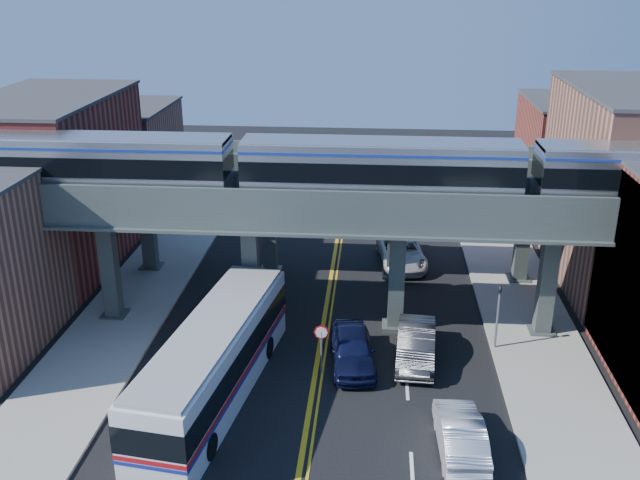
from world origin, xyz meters
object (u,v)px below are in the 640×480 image
at_px(transit_train, 380,169).
at_px(car_lane_a, 353,349).
at_px(car_lane_c, 401,252).
at_px(car_lane_d, 401,209).
at_px(stop_sign, 321,341).
at_px(traffic_signal, 498,310).
at_px(car_parked_curb, 460,434).
at_px(transit_bus, 214,361).
at_px(car_lane_b, 416,345).

xyz_separation_m(transit_train, car_lane_a, (-1.13, -4.15, -8.25)).
distance_m(car_lane_c, car_lane_d, 9.32).
height_order(stop_sign, car_lane_a, stop_sign).
xyz_separation_m(traffic_signal, car_lane_d, (-4.42, 20.52, -1.56)).
relative_size(transit_train, car_parked_curb, 8.69).
relative_size(stop_sign, traffic_signal, 0.64).
distance_m(stop_sign, car_lane_a, 1.93).
bearing_deg(stop_sign, car_lane_d, 79.23).
xyz_separation_m(car_lane_c, car_lane_d, (0.19, 9.32, -0.12)).
bearing_deg(transit_bus, car_lane_a, -54.60).
bearing_deg(car_lane_c, car_lane_d, 82.48).
height_order(stop_sign, traffic_signal, traffic_signal).
bearing_deg(stop_sign, traffic_signal, 18.63).
xyz_separation_m(car_lane_a, car_lane_c, (2.78, 13.35, -0.03)).
bearing_deg(car_lane_a, transit_bus, -159.61).
bearing_deg(stop_sign, car_lane_c, 73.22).
xyz_separation_m(traffic_signal, transit_bus, (-13.69, -5.39, -0.47)).
relative_size(stop_sign, car_lane_d, 0.52).
relative_size(transit_bus, car_parked_curb, 2.77).
distance_m(stop_sign, car_parked_curb, 8.44).
relative_size(transit_train, transit_bus, 3.14).
bearing_deg(stop_sign, transit_train, 62.23).
height_order(stop_sign, car_lane_d, stop_sign).
xyz_separation_m(transit_train, stop_sign, (-2.63, -5.00, -7.39)).
bearing_deg(car_lane_a, car_lane_c, 71.36).
height_order(traffic_signal, car_lane_d, traffic_signal).
xyz_separation_m(car_lane_a, car_lane_b, (3.20, 0.73, -0.01)).
bearing_deg(car_lane_b, traffic_signal, 22.49).
distance_m(traffic_signal, car_lane_a, 7.83).
distance_m(car_lane_c, car_parked_curb, 19.95).
bearing_deg(car_lane_b, stop_sign, -157.73).
bearing_deg(car_lane_d, stop_sign, -108.75).
relative_size(car_lane_a, car_lane_d, 1.03).
bearing_deg(traffic_signal, car_lane_a, -163.79).
bearing_deg(car_lane_a, stop_sign, -157.37).
bearing_deg(transit_bus, car_parked_curb, -98.40).
bearing_deg(transit_train, car_lane_c, 79.83).
bearing_deg(transit_bus, traffic_signal, -60.36).
xyz_separation_m(car_lane_a, car_lane_d, (2.98, 22.68, -0.16)).
bearing_deg(car_lane_a, car_lane_d, 75.66).
bearing_deg(car_lane_d, traffic_signal, -85.81).
bearing_deg(car_lane_a, transit_train, 67.87).
bearing_deg(car_lane_d, transit_bus, -117.65).
bearing_deg(car_lane_b, car_lane_c, 95.63).
distance_m(traffic_signal, car_lane_d, 21.05).
bearing_deg(transit_train, transit_bus, -135.12).
height_order(transit_train, stop_sign, transit_train).
distance_m(transit_bus, car_parked_curb, 11.51).
relative_size(transit_bus, car_lane_b, 2.62).
bearing_deg(transit_bus, car_lane_c, -20.52).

